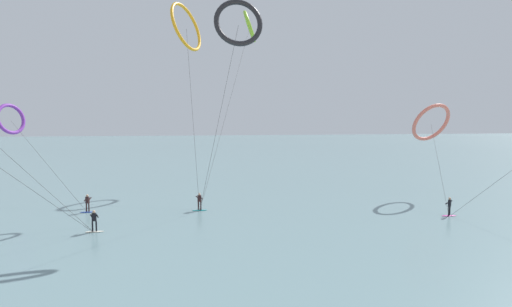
{
  "coord_description": "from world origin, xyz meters",
  "views": [
    {
      "loc": [
        -4.53,
        -8.3,
        8.82
      ],
      "look_at": [
        0.0,
        19.62,
        6.37
      ],
      "focal_mm": 28.4,
      "sensor_mm": 36.0,
      "label": 1
    }
  ],
  "objects_px": {
    "surfer_cobalt": "(88,204)",
    "kite_charcoal": "(238,23)",
    "kite_violet": "(11,119)",
    "kite_amber": "(186,27)",
    "kite_coral": "(431,123)",
    "surfer_ivory": "(94,223)",
    "kite_lime": "(249,27)",
    "surfer_magenta": "(449,208)",
    "surfer_teal": "(200,203)"
  },
  "relations": [
    {
      "from": "surfer_teal",
      "to": "kite_coral",
      "type": "xyz_separation_m",
      "value": [
        25.97,
        3.56,
        7.55
      ]
    },
    {
      "from": "surfer_teal",
      "to": "kite_charcoal",
      "type": "distance_m",
      "value": 16.77
    },
    {
      "from": "surfer_magenta",
      "to": "surfer_teal",
      "type": "bearing_deg",
      "value": 125.87
    },
    {
      "from": "surfer_ivory",
      "to": "kite_violet",
      "type": "distance_m",
      "value": 24.92
    },
    {
      "from": "surfer_ivory",
      "to": "kite_coral",
      "type": "distance_m",
      "value": 36.27
    },
    {
      "from": "kite_charcoal",
      "to": "surfer_cobalt",
      "type": "bearing_deg",
      "value": 157.8
    },
    {
      "from": "surfer_ivory",
      "to": "surfer_cobalt",
      "type": "relative_size",
      "value": 1.0
    },
    {
      "from": "kite_lime",
      "to": "kite_violet",
      "type": "xyz_separation_m",
      "value": [
        -29.14,
        -5.27,
        -12.8
      ]
    },
    {
      "from": "surfer_teal",
      "to": "kite_coral",
      "type": "bearing_deg",
      "value": 41.2
    },
    {
      "from": "surfer_teal",
      "to": "kite_coral",
      "type": "relative_size",
      "value": 0.15
    },
    {
      "from": "surfer_magenta",
      "to": "kite_violet",
      "type": "xyz_separation_m",
      "value": [
        -43.72,
        19.13,
        7.94
      ]
    },
    {
      "from": "kite_coral",
      "to": "surfer_ivory",
      "type": "bearing_deg",
      "value": 5.14
    },
    {
      "from": "kite_lime",
      "to": "kite_coral",
      "type": "xyz_separation_m",
      "value": [
        18.42,
        -15.11,
        -13.19
      ]
    },
    {
      "from": "surfer_cobalt",
      "to": "kite_coral",
      "type": "distance_m",
      "value": 37.17
    },
    {
      "from": "kite_coral",
      "to": "kite_violet",
      "type": "distance_m",
      "value": 48.56
    },
    {
      "from": "surfer_magenta",
      "to": "kite_lime",
      "type": "relative_size",
      "value": 0.07
    },
    {
      "from": "kite_amber",
      "to": "kite_coral",
      "type": "bearing_deg",
      "value": -61.23
    },
    {
      "from": "kite_charcoal",
      "to": "kite_amber",
      "type": "distance_m",
      "value": 8.96
    },
    {
      "from": "surfer_teal",
      "to": "kite_coral",
      "type": "height_order",
      "value": "kite_coral"
    },
    {
      "from": "surfer_cobalt",
      "to": "surfer_magenta",
      "type": "bearing_deg",
      "value": -163.57
    },
    {
      "from": "kite_violet",
      "to": "kite_lime",
      "type": "bearing_deg",
      "value": -49.96
    },
    {
      "from": "surfer_ivory",
      "to": "kite_charcoal",
      "type": "relative_size",
      "value": 0.09
    },
    {
      "from": "surfer_teal",
      "to": "kite_charcoal",
      "type": "bearing_deg",
      "value": -13.84
    },
    {
      "from": "surfer_magenta",
      "to": "surfer_cobalt",
      "type": "height_order",
      "value": "same"
    },
    {
      "from": "kite_lime",
      "to": "surfer_ivory",
      "type": "bearing_deg",
      "value": 157.8
    },
    {
      "from": "kite_coral",
      "to": "surfer_cobalt",
      "type": "bearing_deg",
      "value": -6.49
    },
    {
      "from": "surfer_teal",
      "to": "surfer_cobalt",
      "type": "height_order",
      "value": "same"
    },
    {
      "from": "surfer_magenta",
      "to": "kite_lime",
      "type": "height_order",
      "value": "kite_lime"
    },
    {
      "from": "surfer_teal",
      "to": "kite_charcoal",
      "type": "relative_size",
      "value": 0.09
    },
    {
      "from": "kite_charcoal",
      "to": "kite_violet",
      "type": "height_order",
      "value": "kite_charcoal"
    },
    {
      "from": "kite_coral",
      "to": "kite_charcoal",
      "type": "xyz_separation_m",
      "value": [
        -22.62,
        -7.18,
        8.48
      ]
    },
    {
      "from": "kite_amber",
      "to": "kite_violet",
      "type": "relative_size",
      "value": 1.43
    },
    {
      "from": "surfer_cobalt",
      "to": "kite_violet",
      "type": "xyz_separation_m",
      "value": [
        -11.25,
        12.44,
        7.94
      ]
    },
    {
      "from": "kite_lime",
      "to": "surfer_teal",
      "type": "bearing_deg",
      "value": 168.24
    },
    {
      "from": "surfer_magenta",
      "to": "kite_amber",
      "type": "relative_size",
      "value": 0.08
    },
    {
      "from": "kite_lime",
      "to": "kite_violet",
      "type": "bearing_deg",
      "value": 110.52
    },
    {
      "from": "kite_coral",
      "to": "kite_amber",
      "type": "relative_size",
      "value": 0.54
    },
    {
      "from": "kite_coral",
      "to": "kite_charcoal",
      "type": "relative_size",
      "value": 0.58
    },
    {
      "from": "surfer_teal",
      "to": "surfer_cobalt",
      "type": "bearing_deg",
      "value": -151.85
    },
    {
      "from": "kite_lime",
      "to": "kite_violet",
      "type": "distance_m",
      "value": 32.26
    },
    {
      "from": "kite_charcoal",
      "to": "kite_amber",
      "type": "bearing_deg",
      "value": 115.82
    },
    {
      "from": "surfer_ivory",
      "to": "kite_lime",
      "type": "relative_size",
      "value": 0.07
    },
    {
      "from": "surfer_cobalt",
      "to": "kite_amber",
      "type": "relative_size",
      "value": 0.08
    },
    {
      "from": "surfer_magenta",
      "to": "kite_coral",
      "type": "bearing_deg",
      "value": 27.97
    },
    {
      "from": "kite_violet",
      "to": "surfer_ivory",
      "type": "bearing_deg",
      "value": -115.64
    },
    {
      "from": "surfer_magenta",
      "to": "kite_lime",
      "type": "bearing_deg",
      "value": 81.26
    },
    {
      "from": "surfer_cobalt",
      "to": "kite_amber",
      "type": "height_order",
      "value": "kite_amber"
    },
    {
      "from": "surfer_cobalt",
      "to": "kite_charcoal",
      "type": "height_order",
      "value": "kite_charcoal"
    },
    {
      "from": "kite_violet",
      "to": "surfer_cobalt",
      "type": "bearing_deg",
      "value": -108.08
    },
    {
      "from": "surfer_ivory",
      "to": "surfer_cobalt",
      "type": "xyz_separation_m",
      "value": [
        -2.15,
        7.01,
        0.0
      ]
    }
  ]
}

